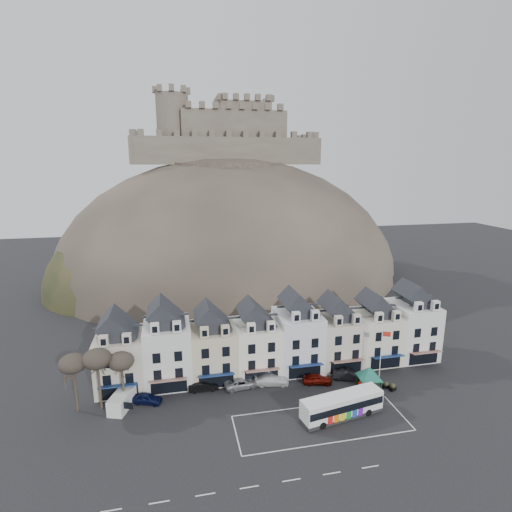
{
  "coord_description": "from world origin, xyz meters",
  "views": [
    {
      "loc": [
        -15.49,
        -40.8,
        32.44
      ],
      "look_at": [
        -1.7,
        24.0,
        16.94
      ],
      "focal_mm": 28.0,
      "sensor_mm": 36.0,
      "label": 1
    }
  ],
  "objects_px": {
    "bus": "(342,405)",
    "red_buoy": "(363,386)",
    "car_charcoal": "(348,375)",
    "car_maroon": "(317,379)",
    "flagpole": "(382,353)",
    "bus_shelter": "(369,373)",
    "white_van": "(122,400)",
    "car_black": "(203,386)",
    "car_navy": "(147,398)",
    "car_silver": "(241,383)",
    "car_white": "(271,380)"
  },
  "relations": [
    {
      "from": "bus",
      "to": "red_buoy",
      "type": "height_order",
      "value": "bus"
    },
    {
      "from": "car_charcoal",
      "to": "red_buoy",
      "type": "bearing_deg",
      "value": -149.32
    },
    {
      "from": "car_charcoal",
      "to": "car_maroon",
      "type": "bearing_deg",
      "value": 112.27
    },
    {
      "from": "bus",
      "to": "car_maroon",
      "type": "height_order",
      "value": "bus"
    },
    {
      "from": "flagpole",
      "to": "car_charcoal",
      "type": "height_order",
      "value": "flagpole"
    },
    {
      "from": "bus_shelter",
      "to": "car_maroon",
      "type": "relative_size",
      "value": 1.4
    },
    {
      "from": "flagpole",
      "to": "car_charcoal",
      "type": "relative_size",
      "value": 1.87
    },
    {
      "from": "bus",
      "to": "car_maroon",
      "type": "xyz_separation_m",
      "value": [
        -0.25,
        8.32,
        -1.01
      ]
    },
    {
      "from": "red_buoy",
      "to": "white_van",
      "type": "bearing_deg",
      "value": 174.6
    },
    {
      "from": "red_buoy",
      "to": "white_van",
      "type": "distance_m",
      "value": 33.86
    },
    {
      "from": "car_black",
      "to": "red_buoy",
      "type": "bearing_deg",
      "value": -102.83
    },
    {
      "from": "car_navy",
      "to": "car_maroon",
      "type": "relative_size",
      "value": 0.94
    },
    {
      "from": "bus",
      "to": "car_charcoal",
      "type": "relative_size",
      "value": 2.5
    },
    {
      "from": "flagpole",
      "to": "car_maroon",
      "type": "distance_m",
      "value": 10.34
    },
    {
      "from": "car_silver",
      "to": "car_navy",
      "type": "bearing_deg",
      "value": 87.63
    },
    {
      "from": "bus",
      "to": "car_white",
      "type": "xyz_separation_m",
      "value": [
        -7.04,
        9.56,
        -1.0
      ]
    },
    {
      "from": "bus_shelter",
      "to": "flagpole",
      "type": "height_order",
      "value": "flagpole"
    },
    {
      "from": "car_navy",
      "to": "car_maroon",
      "type": "xyz_separation_m",
      "value": [
        24.8,
        -0.13,
        0.04
      ]
    },
    {
      "from": "red_buoy",
      "to": "car_maroon",
      "type": "relative_size",
      "value": 0.42
    },
    {
      "from": "red_buoy",
      "to": "car_silver",
      "type": "bearing_deg",
      "value": 164.16
    },
    {
      "from": "car_maroon",
      "to": "car_charcoal",
      "type": "xyz_separation_m",
      "value": [
        5.05,
        0.11,
        0.01
      ]
    },
    {
      "from": "flagpole",
      "to": "car_white",
      "type": "distance_m",
      "value": 16.88
    },
    {
      "from": "bus_shelter",
      "to": "car_black",
      "type": "distance_m",
      "value": 24.11
    },
    {
      "from": "flagpole",
      "to": "white_van",
      "type": "height_order",
      "value": "flagpole"
    },
    {
      "from": "bus_shelter",
      "to": "white_van",
      "type": "xyz_separation_m",
      "value": [
        -34.53,
        3.36,
        -1.93
      ]
    },
    {
      "from": "bus_shelter",
      "to": "car_navy",
      "type": "bearing_deg",
      "value": 177.73
    },
    {
      "from": "bus",
      "to": "bus_shelter",
      "type": "height_order",
      "value": "bus_shelter"
    },
    {
      "from": "car_navy",
      "to": "red_buoy",
      "type": "bearing_deg",
      "value": -77.16
    },
    {
      "from": "bus",
      "to": "bus_shelter",
      "type": "bearing_deg",
      "value": 26.4
    },
    {
      "from": "red_buoy",
      "to": "car_silver",
      "type": "relative_size",
      "value": 0.36
    },
    {
      "from": "car_navy",
      "to": "car_white",
      "type": "height_order",
      "value": "car_white"
    },
    {
      "from": "red_buoy",
      "to": "car_maroon",
      "type": "bearing_deg",
      "value": 148.5
    },
    {
      "from": "bus",
      "to": "car_silver",
      "type": "bearing_deg",
      "value": 129.71
    },
    {
      "from": "bus_shelter",
      "to": "flagpole",
      "type": "xyz_separation_m",
      "value": [
        2.81,
        1.87,
        1.89
      ]
    },
    {
      "from": "flagpole",
      "to": "car_navy",
      "type": "distance_m",
      "value": 34.4
    },
    {
      "from": "car_maroon",
      "to": "flagpole",
      "type": "bearing_deg",
      "value": -86.92
    },
    {
      "from": "red_buoy",
      "to": "bus",
      "type": "bearing_deg",
      "value": -138.17
    },
    {
      "from": "car_navy",
      "to": "white_van",
      "type": "bearing_deg",
      "value": 116.94
    },
    {
      "from": "car_navy",
      "to": "car_white",
      "type": "xyz_separation_m",
      "value": [
        18.01,
        1.11,
        0.05
      ]
    },
    {
      "from": "red_buoy",
      "to": "flagpole",
      "type": "distance_m",
      "value": 5.65
    },
    {
      "from": "bus",
      "to": "car_white",
      "type": "height_order",
      "value": "bus"
    },
    {
      "from": "white_van",
      "to": "car_charcoal",
      "type": "relative_size",
      "value": 1.13
    },
    {
      "from": "car_silver",
      "to": "red_buoy",
      "type": "bearing_deg",
      "value": -113.39
    },
    {
      "from": "bus_shelter",
      "to": "car_navy",
      "type": "xyz_separation_m",
      "value": [
        -31.28,
        3.78,
        -2.33
      ]
    },
    {
      "from": "car_black",
      "to": "car_silver",
      "type": "relative_size",
      "value": 0.87
    },
    {
      "from": "bus",
      "to": "car_black",
      "type": "xyz_separation_m",
      "value": [
        -17.16,
        10.03,
        -1.03
      ]
    },
    {
      "from": "bus_shelter",
      "to": "car_navy",
      "type": "height_order",
      "value": "bus_shelter"
    },
    {
      "from": "car_maroon",
      "to": "bus_shelter",
      "type": "bearing_deg",
      "value": -105.45
    },
    {
      "from": "car_navy",
      "to": "flagpole",
      "type": "bearing_deg",
      "value": -73.63
    },
    {
      "from": "flagpole",
      "to": "car_navy",
      "type": "relative_size",
      "value": 2.08
    }
  ]
}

